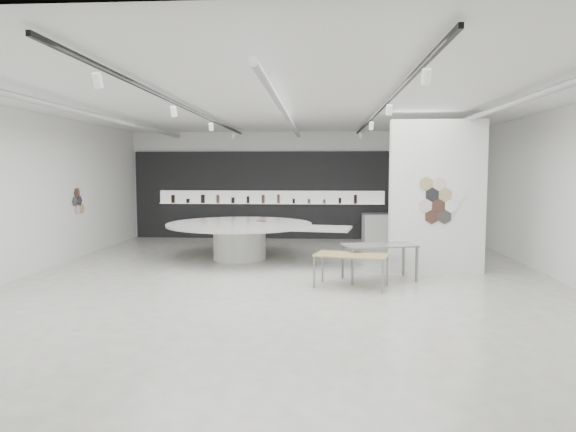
# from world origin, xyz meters

# --- Properties ---
(room) EXTENTS (12.02, 14.02, 3.82)m
(room) POSITION_xyz_m (-0.09, -0.00, 2.07)
(room) COLOR beige
(room) RESTS_ON ground
(back_wall_display) EXTENTS (11.80, 0.27, 3.10)m
(back_wall_display) POSITION_xyz_m (-0.08, 6.93, 1.54)
(back_wall_display) COLOR black
(back_wall_display) RESTS_ON ground
(partition_column) EXTENTS (2.20, 0.38, 3.60)m
(partition_column) POSITION_xyz_m (3.50, 1.00, 1.80)
(partition_column) COLOR white
(partition_column) RESTS_ON ground
(display_island) EXTENTS (5.30, 4.55, 1.01)m
(display_island) POSITION_xyz_m (-1.36, 2.45, 0.65)
(display_island) COLOR white
(display_island) RESTS_ON ground
(sample_table_wood) EXTENTS (1.61, 1.10, 0.69)m
(sample_table_wood) POSITION_xyz_m (1.40, -0.75, 0.64)
(sample_table_wood) COLOR tan
(sample_table_wood) RESTS_ON ground
(sample_table_stone) EXTENTS (1.70, 1.15, 0.80)m
(sample_table_stone) POSITION_xyz_m (2.06, -0.00, 0.73)
(sample_table_stone) COLOR slate
(sample_table_stone) RESTS_ON ground
(kitchen_counter) EXTENTS (1.75, 0.83, 1.33)m
(kitchen_counter) POSITION_xyz_m (3.06, 6.52, 0.48)
(kitchen_counter) COLOR white
(kitchen_counter) RESTS_ON ground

